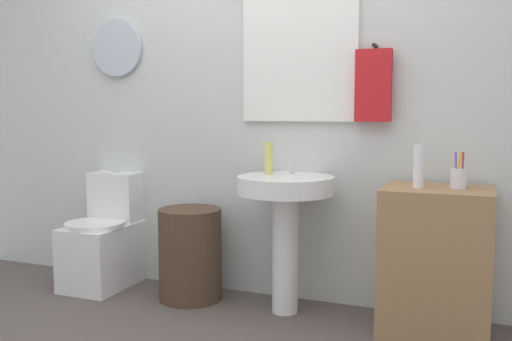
{
  "coord_description": "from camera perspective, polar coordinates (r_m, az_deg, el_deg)",
  "views": [
    {
      "loc": [
        1.26,
        -2.14,
        1.16
      ],
      "look_at": [
        0.08,
        0.8,
        0.82
      ],
      "focal_mm": 39.64,
      "sensor_mm": 36.0,
      "label": 1
    }
  ],
  "objects": [
    {
      "name": "pedestal_sink",
      "position": [
        3.2,
        2.99,
        -3.85
      ],
      "size": [
        0.55,
        0.55,
        0.79
      ],
      "color": "white",
      "rests_on": "ground_plane"
    },
    {
      "name": "soap_bottle",
      "position": [
        3.25,
        1.3,
        1.24
      ],
      "size": [
        0.05,
        0.05,
        0.19
      ],
      "primitive_type": "cylinder",
      "color": "#DBD166",
      "rests_on": "pedestal_sink"
    },
    {
      "name": "toilet",
      "position": [
        3.89,
        -15.06,
        -6.97
      ],
      "size": [
        0.38,
        0.51,
        0.76
      ],
      "color": "white",
      "rests_on": "ground_plane"
    },
    {
      "name": "back_wall",
      "position": [
        3.52,
        0.96,
        8.55
      ],
      "size": [
        4.4,
        0.18,
        2.6
      ],
      "color": "silver",
      "rests_on": "ground_plane"
    },
    {
      "name": "faucet",
      "position": [
        3.28,
        3.69,
        0.52
      ],
      "size": [
        0.03,
        0.03,
        0.1
      ],
      "primitive_type": "cylinder",
      "color": "silver",
      "rests_on": "pedestal_sink"
    },
    {
      "name": "toothbrush_cup",
      "position": [
        3.03,
        19.75,
        -0.69
      ],
      "size": [
        0.08,
        0.08,
        0.19
      ],
      "color": "silver",
      "rests_on": "wooden_cabinet"
    },
    {
      "name": "laundry_hamper",
      "position": [
        3.52,
        -6.66,
        -8.37
      ],
      "size": [
        0.38,
        0.38,
        0.56
      ],
      "primitive_type": "cylinder",
      "color": "#4C3828",
      "rests_on": "ground_plane"
    },
    {
      "name": "lotion_bottle",
      "position": [
        2.97,
        16.09,
        0.38
      ],
      "size": [
        0.05,
        0.05,
        0.22
      ],
      "primitive_type": "cylinder",
      "color": "white",
      "rests_on": "wooden_cabinet"
    },
    {
      "name": "wooden_cabinet",
      "position": [
        3.09,
        17.66,
        -8.71
      ],
      "size": [
        0.54,
        0.44,
        0.76
      ],
      "primitive_type": "cube",
      "color": "#9E754C",
      "rests_on": "ground_plane"
    }
  ]
}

